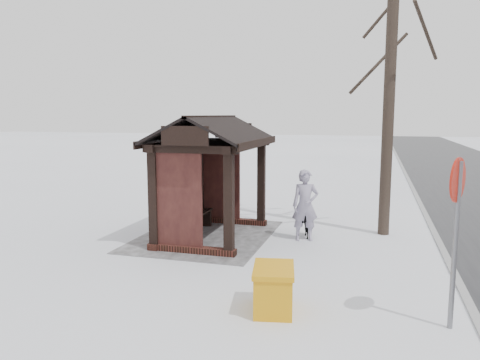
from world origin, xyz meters
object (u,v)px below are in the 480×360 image
grit_bin (273,289)px  road_sign (456,208)px  dog (306,225)px  pedestrian (305,205)px  bus_shelter (207,152)px

grit_bin → road_sign: (-0.11, 2.61, 1.44)m
dog → grit_bin: (4.63, 0.15, 0.04)m
dog → pedestrian: bearing=-106.6°
grit_bin → road_sign: bearing=81.9°
dog → grit_bin: size_ratio=0.75×
dog → road_sign: bearing=-76.8°
bus_shelter → dog: 3.12m
dog → grit_bin: 4.64m
pedestrian → road_sign: size_ratio=0.70×
bus_shelter → dog: bearing=103.6°
dog → grit_bin: grit_bin is taller
pedestrian → road_sign: road_sign is taller
road_sign → pedestrian: bearing=-122.3°
grit_bin → dog: bearing=171.3°
grit_bin → bus_shelter: bearing=-157.8°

